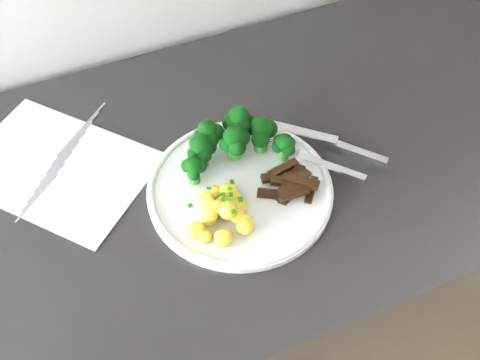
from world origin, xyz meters
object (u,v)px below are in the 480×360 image
(knife, at_px, (344,147))
(broccoli, at_px, (233,138))
(counter, at_px, (204,315))
(potatoes, at_px, (224,211))
(fork, at_px, (317,160))
(beef_strips, at_px, (291,184))
(recipe_paper, at_px, (57,167))
(plate, at_px, (240,189))

(knife, bearing_deg, broccoli, 163.31)
(broccoli, bearing_deg, counter, -168.66)
(broccoli, xyz_separation_m, potatoes, (-0.06, -0.10, -0.03))
(fork, height_order, knife, fork)
(broccoli, height_order, beef_strips, broccoli)
(broccoli, relative_size, potatoes, 1.72)
(beef_strips, distance_m, fork, 0.07)
(broccoli, relative_size, beef_strips, 1.81)
(knife, bearing_deg, fork, -166.10)
(counter, height_order, recipe_paper, recipe_paper)
(broccoli, distance_m, potatoes, 0.12)
(potatoes, distance_m, fork, 0.18)
(beef_strips, bearing_deg, counter, 149.93)
(recipe_paper, xyz_separation_m, beef_strips, (0.32, -0.19, 0.02))
(counter, distance_m, broccoli, 0.53)
(recipe_paper, bearing_deg, counter, -31.10)
(counter, height_order, plate, plate)
(counter, relative_size, recipe_paper, 7.13)
(broccoli, distance_m, beef_strips, 0.11)
(counter, xyz_separation_m, knife, (0.25, -0.04, 0.48))
(recipe_paper, relative_size, broccoli, 1.93)
(counter, relative_size, beef_strips, 24.94)
(plate, bearing_deg, counter, 143.60)
(potatoes, height_order, knife, potatoes)
(counter, distance_m, knife, 0.54)
(potatoes, xyz_separation_m, fork, (0.17, 0.04, -0.01))
(fork, distance_m, knife, 0.06)
(counter, height_order, potatoes, potatoes)
(plate, distance_m, beef_strips, 0.08)
(recipe_paper, xyz_separation_m, potatoes, (0.21, -0.20, 0.02))
(beef_strips, height_order, knife, beef_strips)
(counter, xyz_separation_m, recipe_paper, (-0.18, 0.11, 0.47))
(beef_strips, height_order, fork, beef_strips)
(knife, bearing_deg, beef_strips, -159.94)
(broccoli, xyz_separation_m, beef_strips, (0.06, -0.09, -0.03))
(plate, distance_m, knife, 0.19)
(knife, bearing_deg, recipe_paper, 161.44)
(counter, distance_m, plate, 0.49)
(potatoes, distance_m, beef_strips, 0.11)
(knife, bearing_deg, potatoes, -167.31)
(recipe_paper, bearing_deg, broccoli, -19.76)
(recipe_paper, xyz_separation_m, broccoli, (0.26, -0.09, 0.05))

